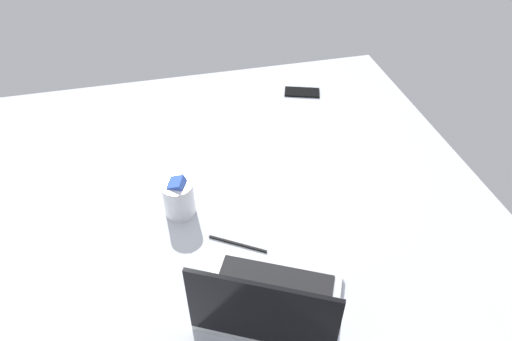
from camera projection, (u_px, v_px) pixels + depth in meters
bed_mattress at (197, 206)px, 151.48cm from camera, size 180.00×140.00×18.00cm
laptop at (269, 303)px, 108.77cm from camera, size 39.81×35.36×23.00cm
snack_cup at (179, 197)px, 133.47cm from camera, size 9.00×9.65×13.40cm
cell_phone at (302, 92)px, 187.10cm from camera, size 15.44×10.91×0.80cm
charger_cable at (238, 244)px, 127.57cm from camera, size 14.72×9.54×0.60cm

